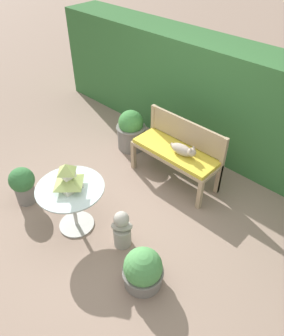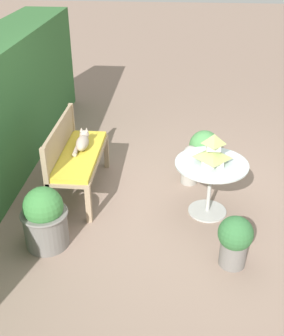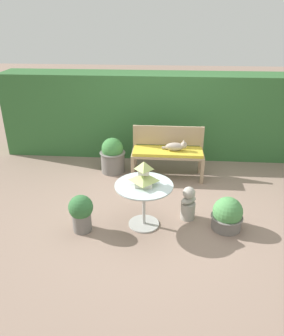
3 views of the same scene
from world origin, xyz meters
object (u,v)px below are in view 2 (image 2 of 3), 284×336
object	(u,v)px
pagoda_birdhouse	(213,151)
potted_plant_bench_left	(204,149)
garden_bench	(80,158)
garden_bust	(190,166)
cat	(83,142)
potted_plant_patio_mid	(45,218)
patio_table	(211,174)
potted_plant_bench_right	(235,240)

from	to	relation	value
pagoda_birdhouse	potted_plant_bench_left	xyz separation A→B (m)	(1.16, 0.01, -0.58)
garden_bench	potted_plant_bench_left	xyz separation A→B (m)	(0.84, -1.53, -0.24)
garden_bust	potted_plant_bench_left	xyz separation A→B (m)	(0.53, -0.20, -0.03)
garden_bust	potted_plant_bench_left	world-z (taller)	garden_bust
cat	potted_plant_patio_mid	bearing A→B (deg)	169.84
patio_table	garden_bust	bearing A→B (deg)	18.21
garden_bench	potted_plant_patio_mid	bearing A→B (deg)	171.90
garden_bench	cat	bearing A→B (deg)	-4.99
potted_plant_patio_mid	patio_table	bearing A→B (deg)	-67.15
pagoda_birdhouse	potted_plant_patio_mid	xyz separation A→B (m)	(-0.71, 1.68, -0.47)
garden_bench	cat	world-z (taller)	cat
cat	potted_plant_bench_left	xyz separation A→B (m)	(0.70, -1.52, -0.40)
garden_bust	pagoda_birdhouse	bearing A→B (deg)	157.95
garden_bust	cat	bearing A→B (deg)	57.12
potted_plant_bench_left	patio_table	bearing A→B (deg)	-179.72
potted_plant_bench_right	garden_bench	bearing A→B (deg)	56.13
pagoda_birdhouse	potted_plant_patio_mid	size ratio (longest dim) A/B	0.51
cat	potted_plant_bench_left	world-z (taller)	cat
garden_bench	pagoda_birdhouse	bearing A→B (deg)	-101.69
cat	potted_plant_patio_mid	xyz separation A→B (m)	(-1.17, 0.16, -0.29)
pagoda_birdhouse	garden_bust	bearing A→B (deg)	18.21
potted_plant_patio_mid	pagoda_birdhouse	bearing A→B (deg)	-67.15
garden_bust	potted_plant_patio_mid	xyz separation A→B (m)	(-1.34, 1.47, 0.08)
pagoda_birdhouse	potted_plant_bench_right	xyz separation A→B (m)	(-0.85, -0.20, -0.50)
garden_bust	potted_plant_bench_right	size ratio (longest dim) A/B	0.96
garden_bust	potted_plant_bench_right	bearing A→B (deg)	155.10
cat	pagoda_birdhouse	distance (m)	1.60
garden_bench	cat	xyz separation A→B (m)	(0.14, -0.01, 0.15)
potted_plant_bench_right	potted_plant_patio_mid	bearing A→B (deg)	85.83
garden_bench	potted_plant_bench_left	world-z (taller)	garden_bench
patio_table	garden_bust	world-z (taller)	patio_table
garden_bust	potted_plant_bench_right	distance (m)	1.53
garden_bench	pagoda_birdhouse	distance (m)	1.60
garden_bench	potted_plant_bench_right	distance (m)	2.09
potted_plant_bench_right	pagoda_birdhouse	bearing A→B (deg)	13.18
potted_plant_patio_mid	cat	bearing A→B (deg)	-7.72
cat	pagoda_birdhouse	bearing A→B (deg)	-109.29
cat	pagoda_birdhouse	world-z (taller)	pagoda_birdhouse
potted_plant_bench_left	potted_plant_patio_mid	size ratio (longest dim) A/B	0.71
cat	potted_plant_bench_left	size ratio (longest dim) A/B	0.93
potted_plant_patio_mid	potted_plant_bench_right	bearing A→B (deg)	-94.17
pagoda_birdhouse	potted_plant_patio_mid	distance (m)	1.88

